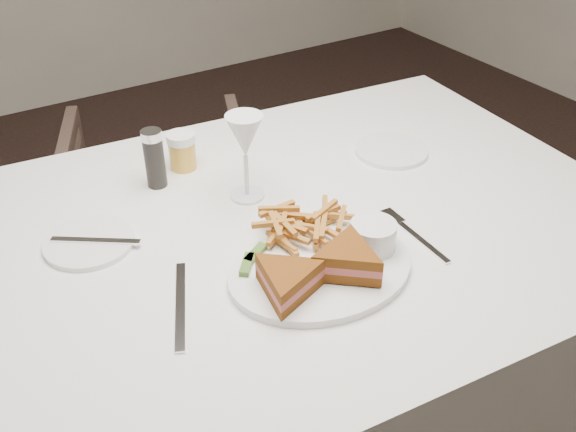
# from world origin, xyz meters

# --- Properties ---
(table) EXTENTS (1.46, 1.04, 0.75)m
(table) POSITION_xyz_m (0.00, 0.02, 0.38)
(table) COLOR silver
(table) RESTS_ON ground
(chair_far) EXTENTS (0.73, 0.71, 0.59)m
(chair_far) POSITION_xyz_m (0.09, 0.90, 0.30)
(chair_far) COLOR #49372D
(chair_far) RESTS_ON ground
(table_setting) EXTENTS (0.83, 0.67, 0.18)m
(table_setting) POSITION_xyz_m (-0.00, -0.04, 0.79)
(table_setting) COLOR white
(table_setting) RESTS_ON table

